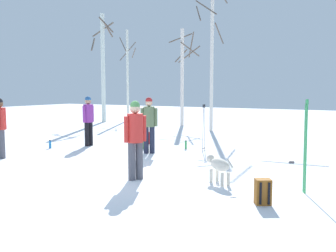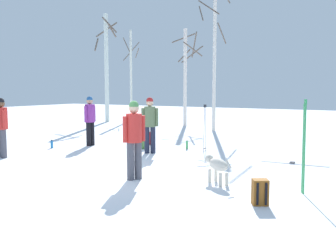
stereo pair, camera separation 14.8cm
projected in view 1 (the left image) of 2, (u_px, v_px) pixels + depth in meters
The scene contains 18 objects.
ground_plane at pixel (100, 175), 8.36m from camera, with size 60.00×60.00×0.00m, color white.
person_0 at pixel (88, 118), 12.60m from camera, with size 0.34×0.52×1.72m.
person_1 at pixel (135, 135), 7.86m from camera, with size 0.34×0.46×1.72m.
person_2 at pixel (149, 121), 11.11m from camera, with size 0.46×0.34×1.72m.
person_3 at pixel (0, 124), 10.34m from camera, with size 0.50×0.34×1.72m.
dog at pixel (218, 165), 7.59m from camera, with size 0.77×0.53×0.57m.
ski_pair_planted_0 at pixel (305, 147), 6.87m from camera, with size 0.09×0.16×1.78m.
ski_pair_lying_0 at pixel (293, 163), 9.68m from camera, with size 1.72×0.23×0.05m.
ski_poles_0 at pixel (204, 126), 11.63m from camera, with size 0.07×0.22×1.48m.
backpack_0 at pixel (263, 192), 6.24m from camera, with size 0.33×0.34×0.44m.
backpack_1 at pixel (141, 142), 12.05m from camera, with size 0.34×0.35×0.44m.
backpack_2 at pixel (145, 138), 13.03m from camera, with size 0.26×0.29×0.44m.
water_bottle_0 at pixel (186, 145), 12.03m from camera, with size 0.07×0.07×0.28m.
water_bottle_1 at pixel (50, 144), 12.12m from camera, with size 0.08×0.08×0.28m.
birch_tree_0 at pixel (103, 65), 21.63m from camera, with size 1.55×1.74×6.36m.
birch_tree_1 at pixel (128, 74), 22.76m from camera, with size 1.34×1.18×5.60m.
birch_tree_2 at pixel (183, 74), 19.40m from camera, with size 1.77×1.76×5.12m.
birch_tree_3 at pixel (212, 57), 16.88m from camera, with size 1.58×1.25×6.81m.
Camera 1 is at (5.34, -6.42, 1.96)m, focal length 39.05 mm.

